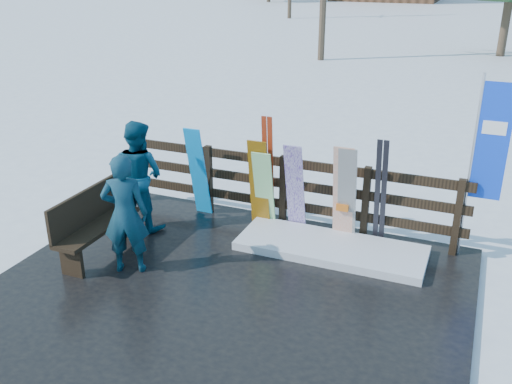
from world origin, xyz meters
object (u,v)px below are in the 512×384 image
at_px(bench, 93,222).
at_px(snowboard_4, 347,196).
at_px(snowboard_3, 295,189).
at_px(snowboard_1, 264,190).
at_px(person_front, 125,214).
at_px(snowboard_5, 343,195).
at_px(person_back, 138,175).
at_px(snowboard_2, 259,184).
at_px(snowboard_0, 198,172).
at_px(rental_flag, 487,149).

xyz_separation_m(bench, snowboard_4, (3.19, 1.75, 0.23)).
height_order(bench, snowboard_3, snowboard_3).
bearing_deg(snowboard_1, person_front, -122.15).
bearing_deg(snowboard_5, person_back, -167.32).
xyz_separation_m(snowboard_4, snowboard_5, (-0.06, -0.00, 0.01)).
relative_size(bench, person_front, 0.90).
bearing_deg(person_front, snowboard_2, -142.94).
xyz_separation_m(snowboard_0, person_front, (-0.07, -1.92, 0.07)).
bearing_deg(bench, person_back, 85.17).
bearing_deg(snowboard_0, snowboard_3, -0.00).
bearing_deg(snowboard_2, person_back, -158.27).
bearing_deg(person_back, snowboard_2, -152.44).
relative_size(snowboard_1, person_back, 0.76).
bearing_deg(bench, person_front, -14.07).
distance_m(snowboard_3, person_front, 2.57).
bearing_deg(snowboard_1, bench, -137.28).
height_order(snowboard_4, snowboard_5, snowboard_5).
bearing_deg(bench, snowboard_4, 28.71).
bearing_deg(person_front, bench, -36.68).
bearing_deg(snowboard_1, snowboard_5, -0.00).
distance_m(bench, snowboard_4, 3.65).
bearing_deg(snowboard_3, snowboard_4, 0.00).
relative_size(snowboard_1, snowboard_3, 0.87).
bearing_deg(rental_flag, bench, -157.89).
relative_size(bench, snowboard_4, 0.99).
bearing_deg(snowboard_2, snowboard_3, 0.00).
height_order(snowboard_0, snowboard_5, snowboard_0).
xyz_separation_m(snowboard_0, snowboard_2, (1.05, -0.00, -0.05)).
bearing_deg(snowboard_2, person_front, -120.33).
xyz_separation_m(bench, snowboard_3, (2.40, 1.75, 0.22)).
distance_m(snowboard_5, person_front, 3.11).
bearing_deg(bench, snowboard_5, 29.13).
height_order(snowboard_0, snowboard_2, snowboard_0).
distance_m(bench, person_front, 0.78).
distance_m(bench, snowboard_2, 2.53).
xyz_separation_m(snowboard_1, rental_flag, (3.08, 0.27, 0.97)).
relative_size(snowboard_4, rental_flag, 0.58).
xyz_separation_m(snowboard_1, snowboard_4, (1.30, -0.00, 0.11)).
height_order(rental_flag, person_back, rental_flag).
xyz_separation_m(person_front, person_back, (-0.60, 1.24, 0.03)).
distance_m(snowboard_0, snowboard_4, 2.44).
relative_size(snowboard_1, snowboard_4, 0.86).
bearing_deg(person_front, snowboard_1, -144.76).
bearing_deg(person_back, rental_flag, -163.09).
bearing_deg(rental_flag, person_back, -168.92).
relative_size(snowboard_2, snowboard_5, 0.95).
bearing_deg(rental_flag, snowboard_5, -171.62).
bearing_deg(snowboard_4, person_front, -142.53).
distance_m(snowboard_0, person_back, 0.96).
distance_m(snowboard_2, snowboard_4, 1.38).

